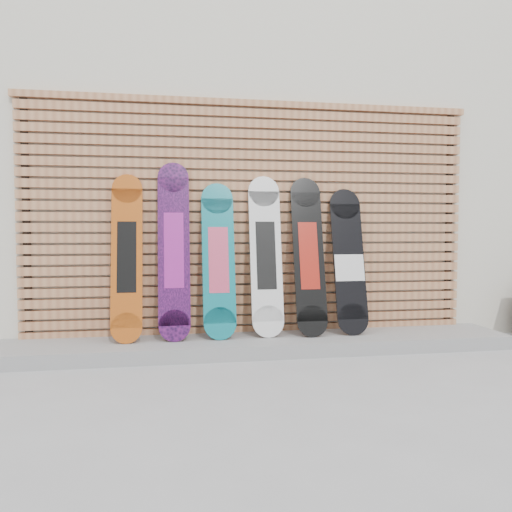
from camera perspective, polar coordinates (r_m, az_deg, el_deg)
The scene contains 10 objects.
ground at distance 3.95m, azimuth 4.19°, elevation -12.97°, with size 80.00×80.00×0.00m, color #98999B.
building at distance 7.36m, azimuth 1.48°, elevation 8.57°, with size 12.00×5.00×3.60m, color beige.
concrete_step at distance 4.55m, azimuth 0.25°, elevation -10.04°, with size 4.60×0.70×0.12m, color gray.
slat_wall at distance 4.72m, azimuth -0.35°, elevation 4.48°, with size 4.26×0.08×2.29m.
snowboard_0 at distance 4.48m, azimuth -14.55°, elevation -0.11°, with size 0.27×0.34×1.47m.
snowboard_1 at distance 4.47m, azimuth -9.37°, elevation 0.66°, with size 0.28×0.33×1.58m.
snowboard_2 at distance 4.49m, azimuth -4.31°, elevation -0.44°, with size 0.29×0.33×1.40m.
snowboard_3 at distance 4.56m, azimuth 1.13°, elevation 0.07°, with size 0.29×0.31×1.47m.
snowboard_4 at distance 4.63m, azimuth 6.03°, elevation 0.05°, with size 0.29×0.36×1.46m.
snowboard_5 at distance 4.76m, azimuth 10.56°, elevation -0.63°, with size 0.30×0.34×1.36m.
Camera 1 is at (-0.91, -3.68, 1.09)m, focal length 35.00 mm.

